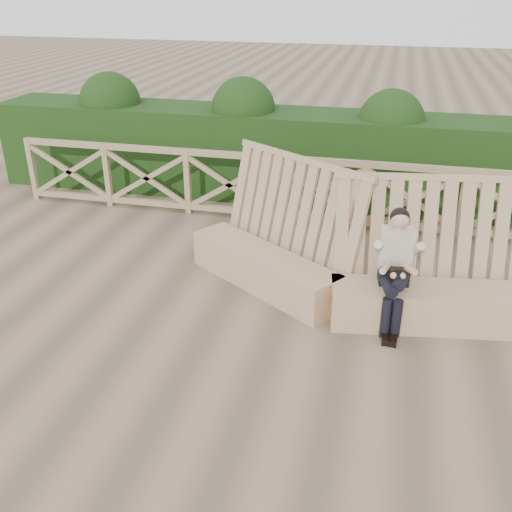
# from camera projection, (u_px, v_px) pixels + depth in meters

# --- Properties ---
(ground) EXTENTS (60.00, 60.00, 0.00)m
(ground) POSITION_uv_depth(u_px,v_px,m) (268.00, 350.00, 6.07)
(ground) COLOR brown
(ground) RESTS_ON ground
(bench) EXTENTS (4.20, 1.88, 1.61)m
(bench) POSITION_uv_depth(u_px,v_px,m) (345.00, 271.00, 6.82)
(bench) COLOR #9F805B
(bench) RESTS_ON ground
(woman) EXTENTS (0.40, 0.81, 1.36)m
(woman) POSITION_uv_depth(u_px,v_px,m) (395.00, 264.00, 6.25)
(woman) COLOR black
(woman) RESTS_ON ground
(guardrail) EXTENTS (10.10, 0.09, 1.10)m
(guardrail) POSITION_uv_depth(u_px,v_px,m) (317.00, 192.00, 8.88)
(guardrail) COLOR #8F7653
(guardrail) RESTS_ON ground
(hedge) EXTENTS (12.00, 1.20, 1.50)m
(hedge) POSITION_uv_depth(u_px,v_px,m) (328.00, 158.00, 9.83)
(hedge) COLOR black
(hedge) RESTS_ON ground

